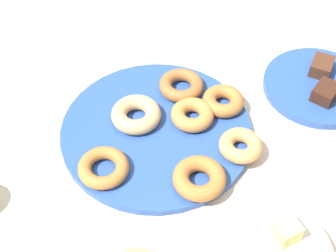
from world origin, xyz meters
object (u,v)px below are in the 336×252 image
object	(u,v)px
donut_0	(136,114)
brownie_near	(322,66)
donut_5	(223,101)
donut_1	(192,115)
donut_2	(105,169)
melon_chunk_left	(286,231)
donut_4	(199,178)
donut_6	(240,146)
brownie_far	(326,92)
donut_3	(181,85)
cake_plate	(318,86)
donut_plate	(156,131)

from	to	relation	value
donut_0	brownie_near	size ratio (longest dim) A/B	1.75
donut_5	donut_1	bearing A→B (deg)	-16.98
donut_1	donut_5	size ratio (longest dim) A/B	1.01
donut_2	brownie_near	size ratio (longest dim) A/B	1.66
donut_2	melon_chunk_left	bearing A→B (deg)	107.02
donut_4	donut_6	xyz separation A→B (m)	(-0.11, 0.01, -0.00)
donut_5	brownie_far	size ratio (longest dim) A/B	1.50
donut_3	melon_chunk_left	xyz separation A→B (m)	(0.15, 0.34, 0.02)
donut_5	melon_chunk_left	size ratio (longest dim) A/B	2.28
donut_1	melon_chunk_left	bearing A→B (deg)	69.21
donut_1	melon_chunk_left	xyz separation A→B (m)	(0.10, 0.27, 0.02)
donut_1	cake_plate	size ratio (longest dim) A/B	0.37
donut_1	donut_3	distance (m)	0.08
donut_plate	donut_5	size ratio (longest dim) A/B	4.45
donut_2	brownie_far	world-z (taller)	brownie_far
donut_plate	donut_0	distance (m)	0.05
donut_0	brownie_near	xyz separation A→B (m)	(-0.36, 0.19, -0.00)
donut_plate	brownie_far	world-z (taller)	brownie_far
donut_0	donut_4	bearing A→B (deg)	79.70
donut_3	donut_4	size ratio (longest dim) A/B	0.97
donut_4	melon_chunk_left	xyz separation A→B (m)	(-0.00, 0.17, 0.02)
brownie_near	brownie_far	bearing A→B (deg)	36.03
donut_5	brownie_far	world-z (taller)	brownie_far
donut_1	donut_2	xyz separation A→B (m)	(0.20, -0.03, -0.00)
donut_4	donut_plate	bearing A→B (deg)	-106.88
donut_1	donut_4	world-z (taller)	same
donut_2	donut_5	size ratio (longest dim) A/B	1.10
donut_1	brownie_far	world-z (taller)	same
donut_5	cake_plate	xyz separation A→B (m)	(-0.18, 0.11, -0.02)
donut_2	melon_chunk_left	distance (m)	0.32
donut_2	donut_4	xyz separation A→B (m)	(-0.09, 0.14, 0.00)
donut_0	brownie_far	xyz separation A→B (m)	(-0.29, 0.24, -0.00)
donut_2	donut_6	world-z (taller)	donut_6
donut_1	donut_6	size ratio (longest dim) A/B	1.05
donut_0	cake_plate	xyz separation A→B (m)	(-0.32, 0.21, -0.02)
donut_1	brownie_near	distance (m)	0.31
cake_plate	brownie_far	size ratio (longest dim) A/B	4.15
donut_plate	brownie_near	xyz separation A→B (m)	(-0.35, 0.15, 0.02)
donut_plate	brownie_far	size ratio (longest dim) A/B	6.69
donut_6	brownie_near	bearing A→B (deg)	179.99
donut_6	donut_0	bearing A→B (deg)	-69.45
donut_1	brownie_near	world-z (taller)	same
donut_plate	donut_4	xyz separation A→B (m)	(0.04, 0.14, 0.02)
donut_1	donut_plate	bearing A→B (deg)	-30.27
donut_plate	donut_5	bearing A→B (deg)	156.37
donut_4	cake_plate	distance (m)	0.36
donut_4	brownie_far	bearing A→B (deg)	170.51
donut_3	donut_1	bearing A→B (deg)	55.38
donut_4	donut_6	world-z (taller)	donut_4
donut_4	melon_chunk_left	distance (m)	0.17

